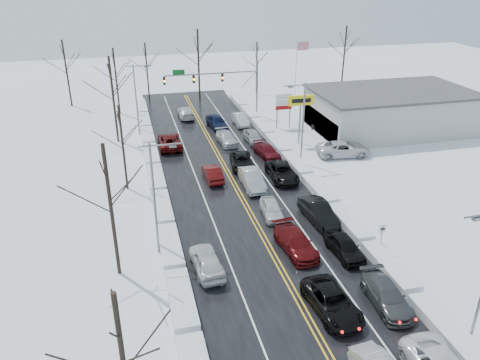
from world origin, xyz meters
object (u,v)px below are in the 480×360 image
object	(u,v)px
dealership_building	(391,110)
oncoming_car_0	(213,180)
flagpole	(297,70)
traffic_signal_mast	(222,80)
tires_plus_sign	(301,104)

from	to	relation	value
dealership_building	oncoming_car_0	xyz separation A→B (m)	(-25.89, -10.00, -2.66)
flagpole	oncoming_car_0	xyz separation A→B (m)	(-17.09, -22.00, -5.93)
traffic_signal_mast	flagpole	distance (m)	11.90
traffic_signal_mast	dealership_building	size ratio (longest dim) A/B	0.65
tires_plus_sign	flagpole	xyz separation A→B (m)	(4.67, 14.01, 0.93)
dealership_building	traffic_signal_mast	bearing A→B (deg)	154.05
traffic_signal_mast	tires_plus_sign	size ratio (longest dim) A/B	2.21
traffic_signal_mast	oncoming_car_0	size ratio (longest dim) A/B	3.00
tires_plus_sign	oncoming_car_0	bearing A→B (deg)	-147.23
traffic_signal_mast	oncoming_car_0	world-z (taller)	traffic_signal_mast
flagpole	oncoming_car_0	world-z (taller)	flagpole
flagpole	dealership_building	xyz separation A→B (m)	(8.80, -12.00, -3.27)
tires_plus_sign	oncoming_car_0	distance (m)	15.59
tires_plus_sign	dealership_building	world-z (taller)	tires_plus_sign
traffic_signal_mast	dealership_building	world-z (taller)	traffic_signal_mast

